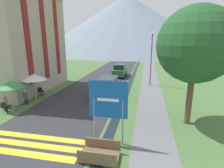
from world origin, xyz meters
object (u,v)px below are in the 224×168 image
at_px(cafe_umbrella_front_green, 11,84).
at_px(tree_by_path, 196,45).
at_px(cafe_umbrella_middle_white, 34,77).
at_px(cafe_chair_far_left, 40,91).
at_px(hotel_building, 22,34).
at_px(cafe_chair_nearest, 5,106).
at_px(person_seated_far, 26,96).
at_px(parked_car_near, 108,87).
at_px(streetlamp, 151,55).
at_px(road_sign, 108,104).
at_px(cafe_chair_far_right, 41,91).
at_px(parked_car_far, 120,70).
at_px(footbridge, 100,154).
at_px(person_seated_near, 5,102).

relative_size(cafe_umbrella_front_green, tree_by_path, 0.32).
bearing_deg(cafe_umbrella_middle_white, cafe_chair_far_left, 101.07).
height_order(hotel_building, cafe_chair_nearest, hotel_building).
distance_m(cafe_umbrella_front_green, person_seated_far, 1.70).
distance_m(parked_car_near, streetlamp, 6.67).
bearing_deg(cafe_chair_nearest, streetlamp, 70.85).
bearing_deg(parked_car_near, person_seated_far, -150.40).
bearing_deg(parked_car_near, road_sign, -77.23).
relative_size(cafe_chair_far_right, cafe_umbrella_middle_white, 0.37).
xyz_separation_m(road_sign, person_seated_far, (-7.77, 4.09, -1.41)).
bearing_deg(road_sign, parked_car_far, 96.69).
distance_m(parked_car_far, cafe_umbrella_front_green, 14.94).
height_order(footbridge, parked_car_far, parked_car_far).
relative_size(footbridge, streetlamp, 0.28).
distance_m(footbridge, streetlamp, 14.13).
relative_size(hotel_building, cafe_chair_far_right, 12.44).
height_order(hotel_building, parked_car_near, hotel_building).
bearing_deg(streetlamp, footbridge, -99.77).
bearing_deg(streetlamp, cafe_chair_far_right, -149.07).
bearing_deg(cafe_umbrella_front_green, cafe_chair_nearest, -91.50).
xyz_separation_m(cafe_chair_far_left, cafe_umbrella_front_green, (-0.10, -3.33, 1.45)).
height_order(hotel_building, cafe_chair_far_left, hotel_building).
xyz_separation_m(parked_car_near, streetlamp, (3.93, 4.74, 2.57)).
relative_size(parked_car_far, person_seated_far, 3.24).
relative_size(parked_car_far, cafe_chair_far_left, 4.74).
bearing_deg(cafe_chair_far_right, person_seated_far, -107.15).
distance_m(footbridge, person_seated_near, 9.00).
bearing_deg(person_seated_far, cafe_umbrella_front_green, -102.69).
xyz_separation_m(cafe_chair_nearest, streetlamp, (10.26, 10.07, 2.97)).
height_order(parked_car_near, person_seated_far, parked_car_near).
xyz_separation_m(hotel_building, person_seated_far, (2.93, -4.20, -5.03)).
xyz_separation_m(streetlamp, tree_by_path, (2.20, -9.15, 1.35)).
distance_m(hotel_building, streetlamp, 13.71).
xyz_separation_m(parked_car_far, cafe_chair_far_right, (-5.88, -10.34, -0.39)).
height_order(parked_car_far, cafe_chair_far_left, parked_car_far).
bearing_deg(person_seated_near, tree_by_path, 2.86).
xyz_separation_m(road_sign, cafe_umbrella_front_green, (-8.02, 2.99, -0.13)).
bearing_deg(parked_car_near, cafe_chair_nearest, -139.88).
distance_m(hotel_building, footbridge, 15.30).
distance_m(cafe_umbrella_middle_white, tree_by_path, 12.67).
bearing_deg(cafe_chair_nearest, cafe_chair_far_right, 113.32).
height_order(cafe_chair_far_right, cafe_umbrella_front_green, cafe_umbrella_front_green).
height_order(hotel_building, streetlamp, hotel_building).
distance_m(cafe_chair_far_left, cafe_chair_nearest, 4.13).
bearing_deg(cafe_umbrella_front_green, hotel_building, 116.85).
xyz_separation_m(footbridge, parked_car_near, (-1.60, 8.81, 0.68)).
bearing_deg(person_seated_near, streetlamp, 43.00).
bearing_deg(person_seated_near, cafe_chair_nearest, -52.08).
relative_size(parked_car_near, cafe_chair_nearest, 5.11).
xyz_separation_m(hotel_building, cafe_umbrella_middle_white, (2.97, -2.95, -3.69)).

